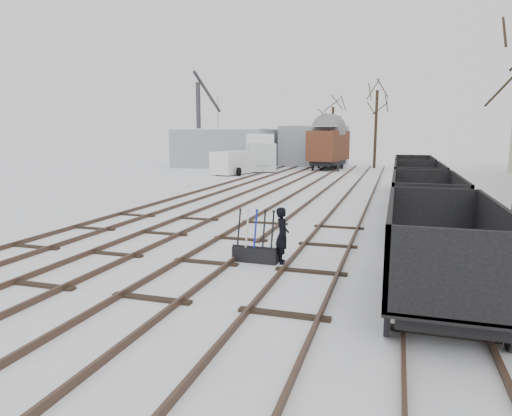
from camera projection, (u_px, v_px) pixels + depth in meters
The scene contains 16 objects.
ground at pixel (206, 263), 12.88m from camera, with size 120.00×120.00×0.00m, color white.
tracks at pixel (302, 197), 25.76m from camera, with size 13.90×52.00×0.16m.
shed_left at pixel (227, 148), 50.28m from camera, with size 10.00×8.00×4.10m.
shed_right at pixel (314, 146), 51.39m from camera, with size 7.00×6.00×4.50m.
ground_frame at pixel (256, 252), 12.99m from camera, with size 1.31×0.45×1.49m.
worker at pixel (282, 235), 12.78m from camera, with size 0.58×0.38×1.60m, color black.
freight_wagon_a at pixel (440, 268), 9.51m from camera, with size 2.18×5.46×2.23m.
freight_wagon_b at pixel (424, 216), 15.54m from camera, with size 2.18×5.46×2.23m.
freight_wagon_c at pixel (417, 193), 21.57m from camera, with size 2.18×5.46×2.23m.
freight_wagon_d at pixel (413, 180), 27.61m from camera, with size 2.18×5.46×2.23m.
box_van_wagon at pixel (329, 145), 45.44m from camera, with size 3.92×6.05×4.28m.
lorry at pixel (258, 151), 45.41m from camera, with size 4.46×8.21×3.56m.
panel_van at pixel (234, 162), 40.59m from camera, with size 3.13×5.00×2.05m.
crane at pixel (200, 142), 50.13m from camera, with size 2.25×6.03×10.20m.
tree_far_left at pixel (332, 136), 52.21m from camera, with size 0.30×0.30×6.59m, color black.
tree_far_right at pixel (376, 130), 47.42m from camera, with size 0.30×0.30×8.00m, color black.
Camera 1 is at (5.04, -11.48, 3.63)m, focal length 32.00 mm.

